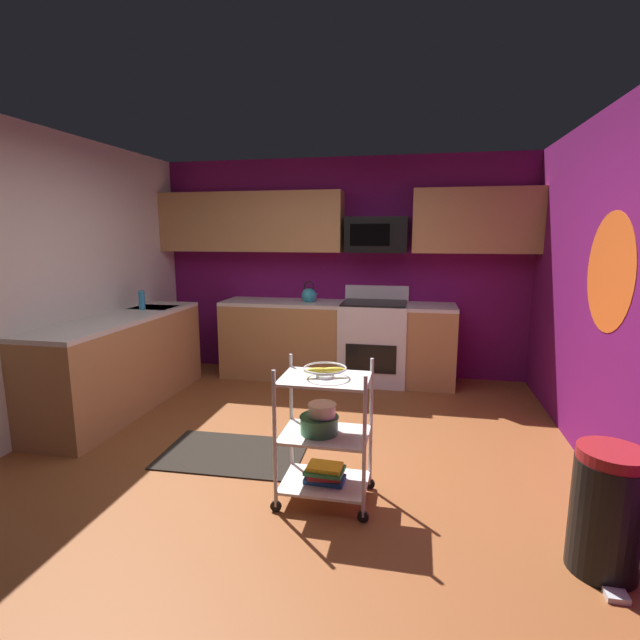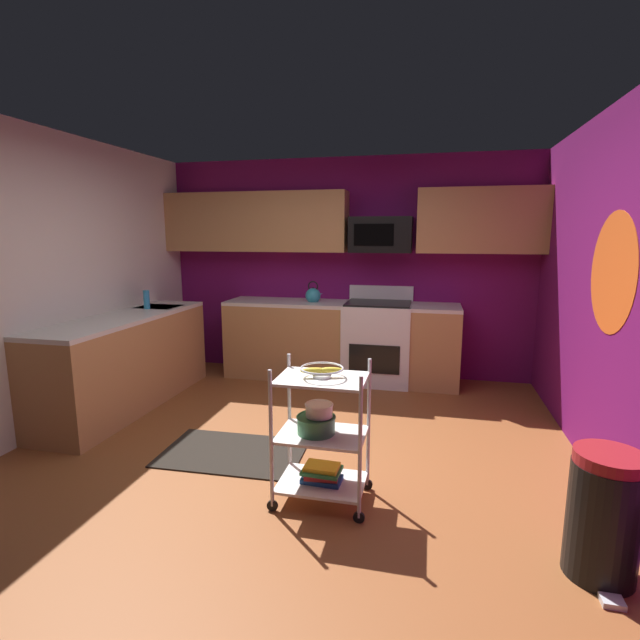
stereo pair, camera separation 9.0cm
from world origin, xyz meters
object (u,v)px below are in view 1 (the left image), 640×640
at_px(fruit_bowl, 325,370).
at_px(mixing_bowl_small, 322,409).
at_px(microwave, 377,235).
at_px(trash_can, 607,511).
at_px(oven_range, 374,341).
at_px(kettle, 309,295).
at_px(mixing_bowl_large, 319,424).
at_px(book_stack, 325,473).
at_px(dish_soap_bottle, 142,300).
at_px(rolling_cart, 325,434).

height_order(fruit_bowl, mixing_bowl_small, fruit_bowl).
height_order(microwave, trash_can, microwave).
xyz_separation_m(oven_range, mixing_bowl_small, (-0.08, -2.62, 0.14)).
bearing_deg(microwave, kettle, -171.99).
bearing_deg(oven_range, fruit_bowl, -91.44).
bearing_deg(kettle, microwave, 8.01).
height_order(mixing_bowl_large, trash_can, trash_can).
height_order(microwave, mixing_bowl_large, microwave).
xyz_separation_m(book_stack, kettle, (-0.71, 2.61, 0.81)).
xyz_separation_m(dish_soap_bottle, trash_can, (3.83, -2.03, -0.69)).
bearing_deg(oven_range, rolling_cart, -91.44).
bearing_deg(microwave, dish_soap_bottle, -156.39).
height_order(book_stack, trash_can, trash_can).
xyz_separation_m(microwave, fruit_bowl, (-0.07, -2.72, -0.82)).
height_order(oven_range, microwave, microwave).
height_order(microwave, fruit_bowl, microwave).
distance_m(oven_range, fruit_bowl, 2.65).
distance_m(oven_range, mixing_bowl_large, 2.62).
relative_size(rolling_cart, mixing_bowl_large, 3.63).
bearing_deg(kettle, mixing_bowl_large, -75.65).
height_order(mixing_bowl_large, kettle, kettle).
relative_size(oven_range, mixing_bowl_large, 4.37).
relative_size(microwave, trash_can, 1.06).
relative_size(rolling_cart, trash_can, 1.39).
distance_m(mixing_bowl_small, dish_soap_bottle, 2.87).
height_order(mixing_bowl_small, trash_can, trash_can).
xyz_separation_m(rolling_cart, dish_soap_bottle, (-2.31, 1.69, 0.57)).
height_order(microwave, dish_soap_bottle, microwave).
distance_m(oven_range, trash_can, 3.31).
xyz_separation_m(oven_range, rolling_cart, (-0.07, -2.62, -0.02)).
bearing_deg(kettle, fruit_bowl, -74.89).
height_order(oven_range, rolling_cart, oven_range).
xyz_separation_m(fruit_bowl, mixing_bowl_small, (-0.02, -0.00, -0.26)).
distance_m(microwave, mixing_bowl_small, 2.93).
height_order(mixing_bowl_small, dish_soap_bottle, dish_soap_bottle).
distance_m(mixing_bowl_small, trash_can, 1.60).
distance_m(oven_range, kettle, 0.93).
bearing_deg(book_stack, dish_soap_bottle, 143.84).
bearing_deg(dish_soap_bottle, oven_range, 21.45).
relative_size(mixing_bowl_small, book_stack, 0.69).
bearing_deg(fruit_bowl, book_stack, 0.00).
height_order(kettle, trash_can, kettle).
xyz_separation_m(oven_range, mixing_bowl_large, (-0.10, -2.62, 0.04)).
distance_m(mixing_bowl_large, dish_soap_bottle, 2.87).
relative_size(microwave, rolling_cart, 0.77).
bearing_deg(dish_soap_bottle, trash_can, -27.98).
bearing_deg(trash_can, fruit_bowl, 167.10).
bearing_deg(mixing_bowl_large, microwave, 87.84).
height_order(fruit_bowl, mixing_bowl_large, fruit_bowl).
distance_m(mixing_bowl_small, kettle, 2.73).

